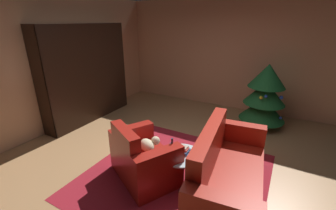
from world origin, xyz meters
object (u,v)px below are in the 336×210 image
Objects in this scene: armchair_red at (143,159)px; couch_red at (226,176)px; coffee_table at (182,157)px; bottle_on_table at (172,150)px; bookshelf_unit at (91,73)px; book_stack_on_table at (182,150)px; decorated_tree at (265,95)px.

couch_red reaches higher than armchair_red.
bottle_on_table is at bearing -119.96° from coffee_table.
bookshelf_unit reaches higher than bottle_on_table.
armchair_red is 5.45× the size of book_stack_on_table.
couch_red is at bearing -7.13° from book_stack_on_table.
book_stack_on_table is at bearing 172.87° from couch_red.
bookshelf_unit reaches higher than couch_red.
decorated_tree reaches higher than couch_red.
bookshelf_unit is at bearing 150.36° from armchair_red.
armchair_red is 0.88× the size of decorated_tree.
book_stack_on_table is (2.83, -1.05, -0.61)m from bookshelf_unit.
book_stack_on_table is at bearing 70.89° from bottle_on_table.
bookshelf_unit is 3.08m from book_stack_on_table.
bookshelf_unit is at bearing 159.65° from book_stack_on_table.
decorated_tree reaches higher than coffee_table.
bottle_on_table is at bearing -172.14° from couch_red.
bottle_on_table is (0.44, 0.09, 0.23)m from armchair_red.
decorated_tree is at bearing 72.10° from bottle_on_table.
book_stack_on_table is (-0.68, 0.08, 0.14)m from couch_red.
armchair_red is at bearing -156.16° from coffee_table.
couch_red is 0.70m from book_stack_on_table.
couch_red is 6.13× the size of bottle_on_table.
bottle_on_table is at bearing 11.12° from armchair_red.
bookshelf_unit is 3.08m from bottle_on_table.
decorated_tree is (0.76, 2.48, 0.34)m from coffee_table.
armchair_red reaches higher than bottle_on_table.
decorated_tree is at bearing 72.88° from coffee_table.
decorated_tree is at bearing 72.20° from book_stack_on_table.
armchair_red is 0.51m from bottle_on_table.
coffee_table is (0.52, 0.23, 0.06)m from armchair_red.
bottle_on_table is (-0.08, -0.14, 0.17)m from coffee_table.
armchair_red is at bearing -115.40° from decorated_tree.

